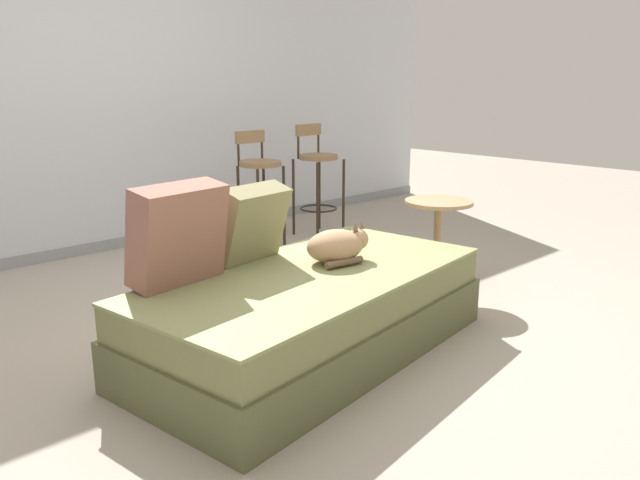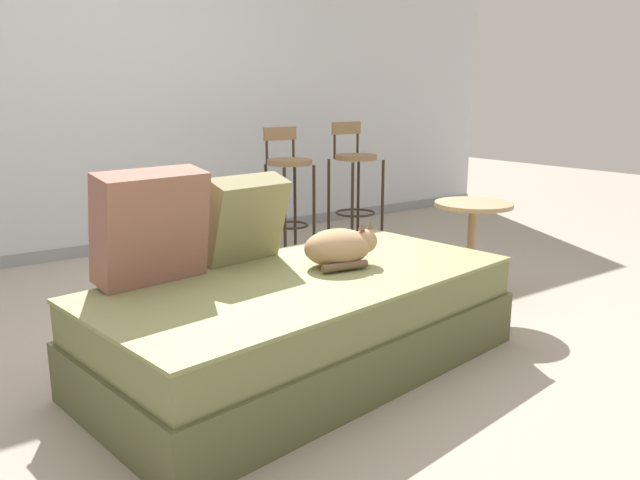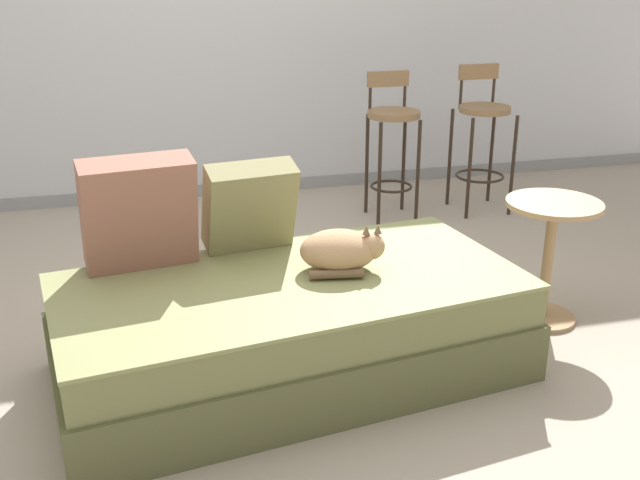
% 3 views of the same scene
% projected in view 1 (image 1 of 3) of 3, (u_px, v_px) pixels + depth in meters
% --- Properties ---
extents(ground_plane, '(16.00, 16.00, 0.00)m').
position_uv_depth(ground_plane, '(264.00, 330.00, 3.49)').
color(ground_plane, '#A89E8E').
rests_on(ground_plane, ground).
extents(wall_back_panel, '(8.00, 0.10, 2.60)m').
position_uv_depth(wall_back_panel, '(77.00, 87.00, 4.75)').
color(wall_back_panel, silver).
rests_on(wall_back_panel, ground).
extents(wall_baseboard_trim, '(8.00, 0.02, 0.09)m').
position_uv_depth(wall_baseboard_trim, '(95.00, 247.00, 5.03)').
color(wall_baseboard_trim, gray).
rests_on(wall_baseboard_trim, ground).
extents(couch, '(2.01, 1.20, 0.43)m').
position_uv_depth(couch, '(312.00, 312.00, 3.15)').
color(couch, brown).
rests_on(couch, ground).
extents(throw_pillow_corner, '(0.48, 0.30, 0.48)m').
position_uv_depth(throw_pillow_corner, '(178.00, 234.00, 2.87)').
color(throw_pillow_corner, '#936051').
rests_on(throw_pillow_corner, couch).
extents(throw_pillow_middle, '(0.42, 0.30, 0.41)m').
position_uv_depth(throw_pillow_middle, '(251.00, 223.00, 3.24)').
color(throw_pillow_middle, '#847F56').
rests_on(throw_pillow_middle, couch).
extents(cat, '(0.36, 0.29, 0.20)m').
position_uv_depth(cat, '(338.00, 245.00, 3.26)').
color(cat, tan).
rests_on(cat, couch).
extents(bar_stool_near_window, '(0.34, 0.34, 0.96)m').
position_uv_depth(bar_stool_near_window, '(260.00, 178.00, 5.07)').
color(bar_stool_near_window, '#2D2319').
rests_on(bar_stool_near_window, ground).
extents(bar_stool_by_doorway, '(0.34, 0.34, 0.98)m').
position_uv_depth(bar_stool_by_doorway, '(317.00, 172.00, 5.50)').
color(bar_stool_by_doorway, '#2D2319').
rests_on(bar_stool_by_doorway, ground).
extents(side_table, '(0.44, 0.44, 0.60)m').
position_uv_depth(side_table, '(437.00, 232.00, 4.09)').
color(side_table, tan).
rests_on(side_table, ground).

